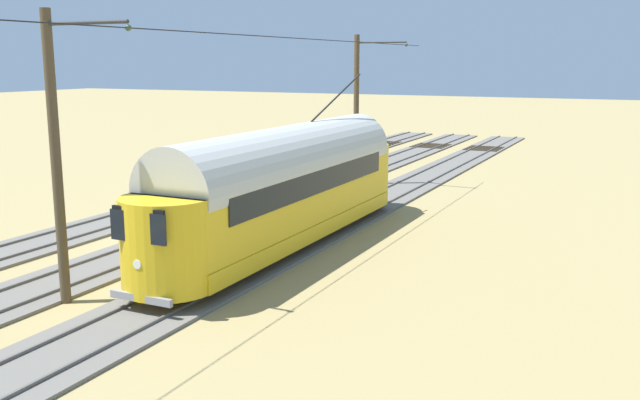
# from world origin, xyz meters

# --- Properties ---
(ground_plane) EXTENTS (220.00, 220.00, 0.00)m
(ground_plane) POSITION_xyz_m (0.00, 0.00, 0.00)
(ground_plane) COLOR #9E8956
(track_streetcar_siding) EXTENTS (2.80, 80.00, 0.18)m
(track_streetcar_siding) POSITION_xyz_m (-4.08, -0.31, 0.05)
(track_streetcar_siding) COLOR #666059
(track_streetcar_siding) RESTS_ON ground
(track_adjacent_siding) EXTENTS (2.80, 80.00, 0.18)m
(track_adjacent_siding) POSITION_xyz_m (0.00, -0.31, 0.05)
(track_adjacent_siding) COLOR #666059
(track_adjacent_siding) RESTS_ON ground
(track_third_siding) EXTENTS (2.80, 80.00, 0.18)m
(track_third_siding) POSITION_xyz_m (4.08, -0.31, 0.05)
(track_third_siding) COLOR #666059
(track_third_siding) RESTS_ON ground
(vintage_streetcar) EXTENTS (2.65, 15.93, 5.81)m
(vintage_streetcar) POSITION_xyz_m (-4.08, 0.25, 2.25)
(vintage_streetcar) COLOR gold
(vintage_streetcar) RESTS_ON ground
(catenary_pole_foreground) EXTENTS (2.88, 0.28, 7.85)m
(catenary_pole_foreground) POSITION_xyz_m (-1.49, -12.40, 4.09)
(catenary_pole_foreground) COLOR #4C3D28
(catenary_pole_foreground) RESTS_ON ground
(catenary_pole_mid_near) EXTENTS (2.88, 0.28, 7.85)m
(catenary_pole_mid_near) POSITION_xyz_m (-1.49, 8.08, 4.09)
(catenary_pole_mid_near) COLOR #4C3D28
(catenary_pole_mid_near) RESTS_ON ground
(track_end_bumper) EXTENTS (1.80, 0.60, 0.80)m
(track_end_bumper) POSITION_xyz_m (4.08, -10.45, 0.40)
(track_end_bumper) COLOR #B2A519
(track_end_bumper) RESTS_ON ground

